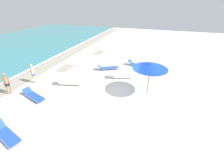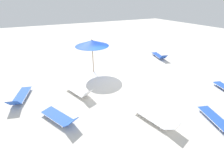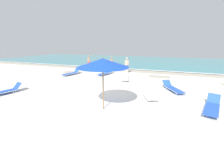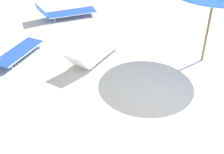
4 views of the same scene
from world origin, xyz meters
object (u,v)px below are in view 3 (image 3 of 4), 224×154
object	(u,v)px
sun_lounger_mid_beach_solo	(173,88)
sun_lounger_mid_beach_pair_a	(125,77)
beach_umbrella	(103,63)
beachgoer_wading_adult	(89,61)
beachgoer_strolling_adult	(127,64)
sun_lounger_near_water_left	(3,91)
beachgoer_shoreline_child	(112,63)
sun_lounger_under_umbrella	(148,93)
sun_lounger_near_water_right	(212,107)
sun_lounger_beside_umbrella	(71,73)
sun_lounger_mid_beach_pair_b	(105,73)

from	to	relation	value
sun_lounger_mid_beach_solo	sun_lounger_mid_beach_pair_a	xyz separation A→B (m)	(-4.04, 2.10, -0.00)
beach_umbrella	beachgoer_wading_adult	size ratio (longest dim) A/B	1.49
sun_lounger_mid_beach_pair_a	beachgoer_strolling_adult	xyz separation A→B (m)	(-0.65, 3.03, 0.79)
sun_lounger_near_water_left	beachgoer_shoreline_child	world-z (taller)	beachgoer_shoreline_child
sun_lounger_under_umbrella	sun_lounger_near_water_left	world-z (taller)	sun_lounger_under_umbrella
beach_umbrella	sun_lounger_near_water_right	world-z (taller)	beach_umbrella
sun_lounger_under_umbrella	beachgoer_strolling_adult	size ratio (longest dim) A/B	1.19
sun_lounger_mid_beach_solo	beachgoer_strolling_adult	xyz separation A→B (m)	(-4.69, 5.12, 0.79)
sun_lounger_near_water_left	sun_lounger_beside_umbrella	bearing A→B (deg)	101.12
sun_lounger_beside_umbrella	beachgoer_strolling_adult	size ratio (longest dim) A/B	1.18
sun_lounger_under_umbrella	sun_lounger_mid_beach_pair_b	bearing A→B (deg)	112.38
beach_umbrella	sun_lounger_mid_beach_solo	world-z (taller)	beach_umbrella
sun_lounger_near_water_right	sun_lounger_under_umbrella	bearing A→B (deg)	179.76
beachgoer_strolling_adult	sun_lounger_under_umbrella	bearing A→B (deg)	80.51
beachgoer_strolling_adult	sun_lounger_near_water_right	bearing A→B (deg)	94.75
beachgoer_shoreline_child	sun_lounger_near_water_right	bearing A→B (deg)	156.14
sun_lounger_mid_beach_solo	sun_lounger_near_water_left	bearing A→B (deg)	175.67
sun_lounger_near_water_left	sun_lounger_mid_beach_solo	world-z (taller)	sun_lounger_near_water_left
sun_lounger_beside_umbrella	sun_lounger_mid_beach_pair_b	distance (m)	3.61
sun_lounger_beside_umbrella	sun_lounger_mid_beach_pair_b	xyz separation A→B (m)	(3.35, 1.36, -0.02)
sun_lounger_near_water_left	sun_lounger_under_umbrella	bearing A→B (deg)	32.67
sun_lounger_mid_beach_solo	beachgoer_wading_adult	world-z (taller)	beachgoer_wading_adult
sun_lounger_under_umbrella	sun_lounger_mid_beach_solo	bearing A→B (deg)	29.53
beach_umbrella	sun_lounger_near_water_right	xyz separation A→B (m)	(5.09, 1.66, -2.12)
sun_lounger_under_umbrella	sun_lounger_mid_beach_pair_b	distance (m)	7.37
sun_lounger_near_water_left	sun_lounger_mid_beach_solo	bearing A→B (deg)	39.10
sun_lounger_beside_umbrella	sun_lounger_mid_beach_solo	xyz separation A→B (m)	(9.92, -2.15, -0.01)
beach_umbrella	sun_lounger_under_umbrella	xyz separation A→B (m)	(1.89, 2.61, -2.12)
beachgoer_shoreline_child	beachgoer_strolling_adult	size ratio (longest dim) A/B	1.00
sun_lounger_under_umbrella	sun_lounger_near_water_right	distance (m)	3.35
sun_lounger_near_water_left	beachgoer_strolling_adult	size ratio (longest dim) A/B	1.31
sun_lounger_near_water_left	beachgoer_strolling_adult	distance (m)	11.35
beach_umbrella	sun_lounger_mid_beach_solo	distance (m)	5.94
sun_lounger_near_water_left	sun_lounger_mid_beach_pair_a	size ratio (longest dim) A/B	1.03
sun_lounger_mid_beach_pair_b	beachgoer_wading_adult	xyz separation A→B (m)	(-3.68, 3.06, 0.79)
beach_umbrella	beachgoer_strolling_adult	size ratio (longest dim) A/B	1.49
sun_lounger_mid_beach_pair_b	beachgoer_strolling_adult	world-z (taller)	beachgoer_strolling_adult
sun_lounger_near_water_right	beachgoer_shoreline_child	world-z (taller)	beachgoer_shoreline_child
beach_umbrella	sun_lounger_beside_umbrella	xyz separation A→B (m)	(-6.57, 6.57, -2.12)
beachgoer_wading_adult	sun_lounger_beside_umbrella	bearing A→B (deg)	-64.51
sun_lounger_beside_umbrella	beachgoer_shoreline_child	distance (m)	4.85
sun_lounger_mid_beach_pair_b	sun_lounger_mid_beach_solo	bearing A→B (deg)	-10.91
sun_lounger_near_water_right	sun_lounger_mid_beach_pair_a	bearing A→B (deg)	156.30
sun_lounger_near_water_left	sun_lounger_mid_beach_pair_b	bearing A→B (deg)	79.96
beach_umbrella	sun_lounger_near_water_right	distance (m)	5.76
sun_lounger_mid_beach_pair_b	beachgoer_wading_adult	size ratio (longest dim) A/B	1.27
sun_lounger_mid_beach_solo	beach_umbrella	bearing A→B (deg)	-155.75
sun_lounger_under_umbrella	beachgoer_wading_adult	xyz separation A→B (m)	(-8.79, 8.37, 0.78)
sun_lounger_mid_beach_pair_a	beachgoer_strolling_adult	size ratio (longest dim) A/B	1.27
sun_lounger_near_water_left	beachgoer_wading_adult	bearing A→B (deg)	104.27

